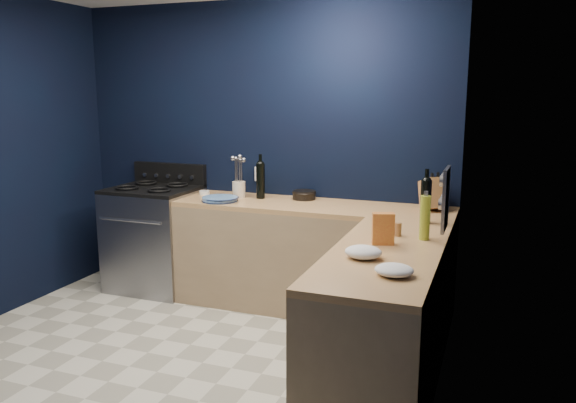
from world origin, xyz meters
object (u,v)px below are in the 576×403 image
at_px(gas_range, 155,240).
at_px(crouton_bag, 383,229).
at_px(knife_block, 432,194).
at_px(plate_stack, 220,199).
at_px(utensil_crock, 239,190).

bearing_deg(gas_range, crouton_bag, -23.58).
distance_m(knife_block, crouton_bag, 1.17).
bearing_deg(gas_range, knife_block, 3.43).
distance_m(plate_stack, knife_block, 1.74).
distance_m(utensil_crock, crouton_bag, 1.84).
bearing_deg(plate_stack, knife_block, 9.38).
height_order(plate_stack, utensil_crock, utensil_crock).
distance_m(plate_stack, crouton_bag, 1.79).
relative_size(plate_stack, knife_block, 1.25).
bearing_deg(utensil_crock, plate_stack, -109.53).
distance_m(utensil_crock, knife_block, 1.64).
relative_size(gas_range, utensil_crock, 6.48).
relative_size(plate_stack, crouton_bag, 1.55).
distance_m(gas_range, utensil_crock, 0.98).
xyz_separation_m(gas_range, knife_block, (2.47, 0.15, 0.56)).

